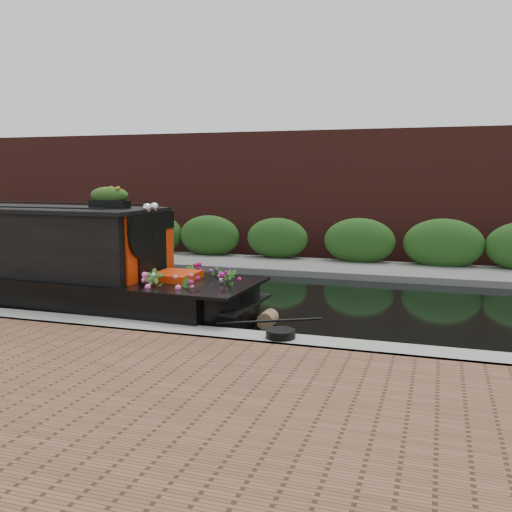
% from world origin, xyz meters
% --- Properties ---
extents(ground, '(80.00, 80.00, 0.00)m').
position_xyz_m(ground, '(0.00, 0.00, 0.00)').
color(ground, black).
rests_on(ground, ground).
extents(near_bank_coping, '(40.00, 0.60, 0.50)m').
position_xyz_m(near_bank_coping, '(0.00, -3.30, 0.00)').
color(near_bank_coping, gray).
rests_on(near_bank_coping, ground).
extents(far_bank_path, '(40.00, 2.40, 0.34)m').
position_xyz_m(far_bank_path, '(0.00, 4.20, 0.00)').
color(far_bank_path, '#61615D').
rests_on(far_bank_path, ground).
extents(far_hedge, '(40.00, 1.10, 2.80)m').
position_xyz_m(far_hedge, '(0.00, 5.10, 0.00)').
color(far_hedge, '#214818').
rests_on(far_hedge, ground).
extents(far_brick_wall, '(40.00, 1.00, 8.00)m').
position_xyz_m(far_brick_wall, '(0.00, 7.20, 0.00)').
color(far_brick_wall, '#4D1F1A').
rests_on(far_brick_wall, ground).
extents(rope_fender, '(0.29, 0.39, 0.29)m').
position_xyz_m(rope_fender, '(1.63, -1.90, 0.14)').
color(rope_fender, brown).
rests_on(rope_fender, ground).
extents(coiled_mooring_rope, '(0.44, 0.44, 0.12)m').
position_xyz_m(coiled_mooring_rope, '(2.24, -3.27, 0.31)').
color(coiled_mooring_rope, black).
rests_on(coiled_mooring_rope, near_bank_coping).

